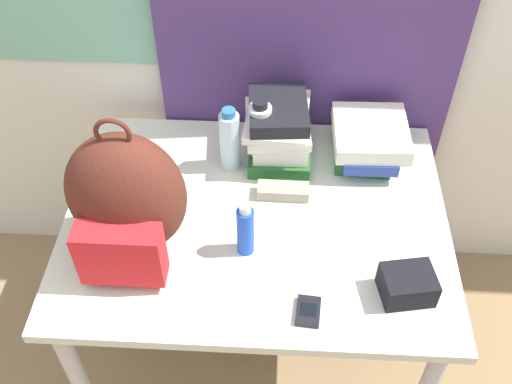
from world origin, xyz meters
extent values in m
cube|color=beige|center=(0.00, 0.41, 0.70)|extent=(1.08, 0.83, 0.03)
cylinder|color=#B2B2B7|center=(-0.49, 0.77, 0.34)|extent=(0.05, 0.05, 0.69)
cylinder|color=#B2B2B7|center=(0.49, 0.77, 0.34)|extent=(0.05, 0.05, 0.69)
ellipsoid|color=#512319|center=(-0.32, 0.30, 0.90)|extent=(0.30, 0.21, 0.37)
cube|color=red|center=(-0.32, 0.17, 0.83)|extent=(0.21, 0.07, 0.17)
torus|color=#512319|center=(-0.32, 0.30, 1.11)|extent=(0.09, 0.01, 0.09)
cube|color=#1E5623|center=(0.06, 0.67, 0.74)|extent=(0.19, 0.23, 0.05)
cube|color=silver|center=(0.06, 0.68, 0.79)|extent=(0.17, 0.23, 0.06)
cube|color=silver|center=(0.05, 0.68, 0.84)|extent=(0.21, 0.25, 0.03)
cube|color=silver|center=(0.05, 0.68, 0.86)|extent=(0.20, 0.26, 0.02)
cube|color=black|center=(0.05, 0.67, 0.90)|extent=(0.19, 0.22, 0.04)
cube|color=#1E5623|center=(0.32, 0.69, 0.74)|extent=(0.18, 0.21, 0.04)
cube|color=navy|center=(0.33, 0.67, 0.77)|extent=(0.16, 0.24, 0.04)
cube|color=silver|center=(0.33, 0.67, 0.82)|extent=(0.23, 0.24, 0.05)
cylinder|color=silver|center=(-0.09, 0.62, 0.81)|extent=(0.06, 0.06, 0.20)
cylinder|color=#286BB7|center=(-0.09, 0.62, 0.92)|extent=(0.04, 0.04, 0.02)
cylinder|color=white|center=(0.00, 0.63, 0.82)|extent=(0.07, 0.07, 0.22)
cylinder|color=black|center=(0.00, 0.63, 0.94)|extent=(0.04, 0.04, 0.02)
cylinder|color=blue|center=(-0.02, 0.29, 0.79)|extent=(0.05, 0.05, 0.15)
cylinder|color=white|center=(-0.02, 0.29, 0.88)|extent=(0.03, 0.03, 0.02)
cube|color=black|center=(0.15, 0.10, 0.72)|extent=(0.07, 0.09, 0.02)
cube|color=black|center=(0.15, 0.10, 0.73)|extent=(0.04, 0.04, 0.00)
cube|color=gray|center=(0.07, 0.50, 0.73)|extent=(0.15, 0.06, 0.04)
cube|color=black|center=(0.39, 0.17, 0.76)|extent=(0.15, 0.12, 0.08)
camera|label=1|loc=(0.06, -0.71, 1.99)|focal=42.00mm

